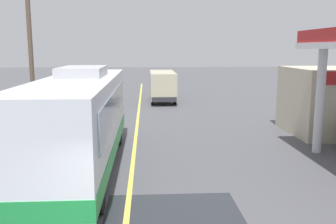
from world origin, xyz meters
TOP-DOWN VIEW (x-y plane):
  - ground at (0.00, 20.00)m, footprint 120.00×120.00m
  - lane_divider_stripe at (0.00, 15.00)m, footprint 0.16×50.00m
  - coach_bus_main at (-1.87, 7.26)m, footprint 2.60×11.04m
  - minibus_opposing_lane at (1.90, 24.66)m, footprint 2.04×6.13m
  - utility_pole_roadside at (-5.54, 14.14)m, footprint 1.80×0.24m

SIDE VIEW (x-z plane):
  - ground at x=0.00m, z-range 0.00..0.00m
  - lane_divider_stripe at x=0.00m, z-range 0.00..0.01m
  - minibus_opposing_lane at x=1.90m, z-range 0.25..2.69m
  - coach_bus_main at x=-1.87m, z-range -0.12..3.56m
  - utility_pole_roadside at x=-5.54m, z-range 0.19..9.18m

